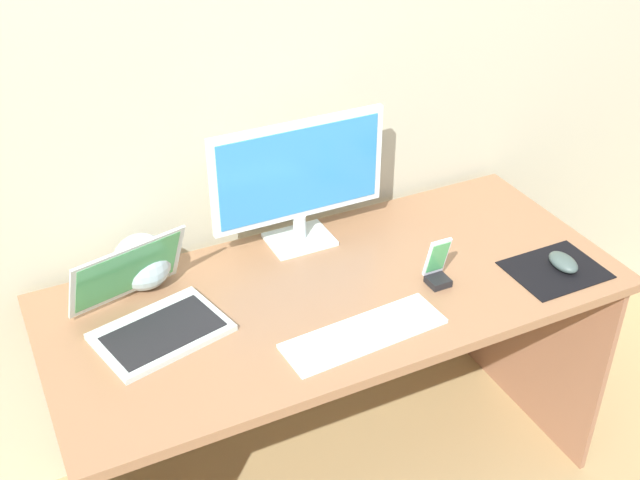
% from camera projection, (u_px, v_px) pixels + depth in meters
% --- Properties ---
extents(ground_plane, '(8.00, 8.00, 0.00)m').
position_uv_depth(ground_plane, '(334.00, 476.00, 2.47)').
color(ground_plane, tan).
extents(wall_back, '(6.00, 0.04, 2.50)m').
position_uv_depth(wall_back, '(272.00, 50.00, 2.08)').
color(wall_back, beige).
rests_on(wall_back, ground_plane).
extents(desk, '(1.51, 0.67, 0.73)m').
position_uv_depth(desk, '(336.00, 331.00, 2.16)').
color(desk, '#966A48').
rests_on(desk, ground_plane).
extents(monitor, '(0.50, 0.14, 0.37)m').
position_uv_depth(monitor, '(299.00, 178.00, 2.16)').
color(monitor, white).
rests_on(monitor, desk).
extents(laptop, '(0.36, 0.35, 0.20)m').
position_uv_depth(laptop, '(150.00, 312.00, 1.93)').
color(laptop, silver).
rests_on(laptop, desk).
extents(fishbowl, '(0.15, 0.15, 0.15)m').
position_uv_depth(fishbowl, '(142.00, 262.00, 2.05)').
color(fishbowl, silver).
rests_on(fishbowl, desk).
extents(keyboard_external, '(0.42, 0.15, 0.01)m').
position_uv_depth(keyboard_external, '(364.00, 334.00, 1.92)').
color(keyboard_external, white).
rests_on(keyboard_external, desk).
extents(mousepad, '(0.25, 0.20, 0.00)m').
position_uv_depth(mousepad, '(555.00, 270.00, 2.15)').
color(mousepad, black).
rests_on(mousepad, desk).
extents(mouse, '(0.07, 0.10, 0.04)m').
position_uv_depth(mouse, '(563.00, 262.00, 2.14)').
color(mouse, '#425550').
rests_on(mouse, mousepad).
extents(phone_in_dock, '(0.06, 0.06, 0.14)m').
position_uv_depth(phone_in_dock, '(437.00, 268.00, 2.07)').
color(phone_in_dock, black).
rests_on(phone_in_dock, desk).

